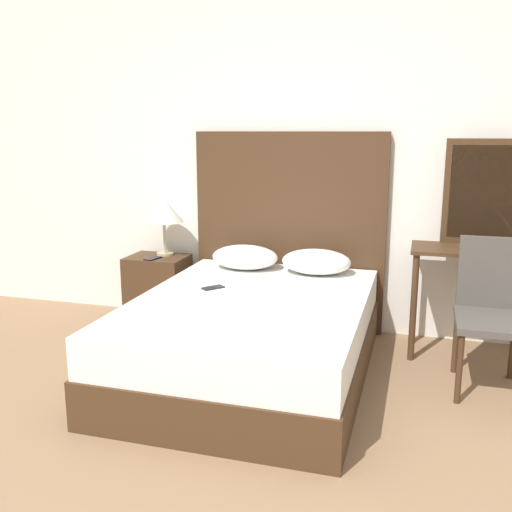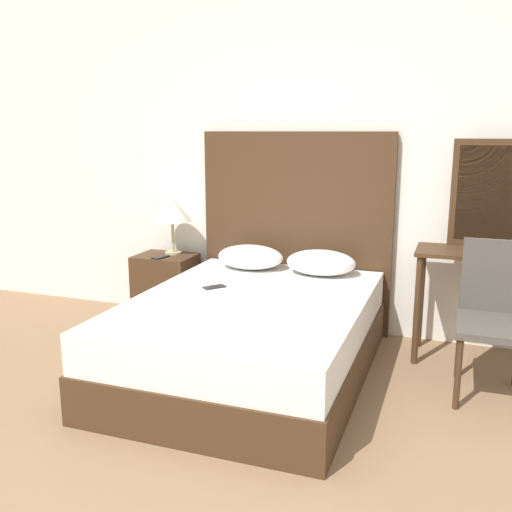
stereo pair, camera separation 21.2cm
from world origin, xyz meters
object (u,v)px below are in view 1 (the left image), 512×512
object	(u,v)px
table_lamp	(164,211)
phone_on_nightstand	(153,258)
phone_on_bed	(213,288)
vanity_desk	(481,272)
bed	(252,337)
chair	(490,306)
nightstand	(158,290)

from	to	relation	value
table_lamp	phone_on_nightstand	world-z (taller)	table_lamp
phone_on_bed	table_lamp	distance (m)	1.06
vanity_desk	table_lamp	bearing A→B (deg)	176.70
bed	chair	size ratio (longest dim) A/B	2.14
nightstand	vanity_desk	distance (m)	2.47
phone_on_bed	chair	bearing A→B (deg)	4.48
table_lamp	phone_on_nightstand	xyz separation A→B (m)	(-0.03, -0.16, -0.36)
phone_on_nightstand	vanity_desk	distance (m)	2.44
nightstand	chair	distance (m)	2.53
phone_on_nightstand	table_lamp	bearing A→B (deg)	79.68
phone_on_bed	chair	xyz separation A→B (m)	(1.74, 0.14, -0.01)
bed	phone_on_nightstand	distance (m)	1.27
phone_on_nightstand	chair	xyz separation A→B (m)	(2.46, -0.41, -0.05)
vanity_desk	phone_on_nightstand	bearing A→B (deg)	-179.41
phone_on_bed	nightstand	size ratio (longest dim) A/B	0.29
table_lamp	chair	distance (m)	2.53
phone_on_bed	vanity_desk	world-z (taller)	vanity_desk
nightstand	phone_on_nightstand	xyz separation A→B (m)	(0.01, -0.09, 0.28)
phone_on_nightstand	vanity_desk	world-z (taller)	vanity_desk
vanity_desk	chair	distance (m)	0.45
table_lamp	chair	xyz separation A→B (m)	(2.43, -0.58, -0.41)
bed	vanity_desk	world-z (taller)	vanity_desk
bed	vanity_desk	xyz separation A→B (m)	(1.41, 0.71, 0.36)
table_lamp	bed	bearing A→B (deg)	-40.47
vanity_desk	chair	xyz separation A→B (m)	(0.02, -0.44, -0.11)
phone_on_bed	phone_on_nightstand	bearing A→B (deg)	142.42
bed	phone_on_bed	world-z (taller)	phone_on_bed
chair	nightstand	bearing A→B (deg)	168.47
phone_on_bed	vanity_desk	bearing A→B (deg)	18.44
bed	vanity_desk	bearing A→B (deg)	26.77
nightstand	chair	size ratio (longest dim) A/B	0.61
nightstand	table_lamp	size ratio (longest dim) A/B	1.18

